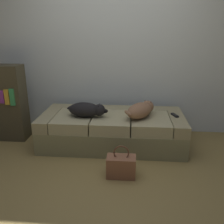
{
  "coord_description": "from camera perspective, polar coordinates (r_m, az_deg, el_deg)",
  "views": [
    {
      "loc": [
        0.27,
        -2.18,
        1.57
      ],
      "look_at": [
        0.0,
        0.98,
        0.5
      ],
      "focal_mm": 39.47,
      "sensor_mm": 36.0,
      "label": 1
    }
  ],
  "objects": [
    {
      "name": "tv_remote",
      "position": [
        3.44,
        14.34,
        -0.72
      ],
      "size": [
        0.09,
        0.16,
        0.02
      ],
      "primitive_type": "cube",
      "rotation": [
        0.0,
        0.0,
        0.36
      ],
      "color": "black",
      "rests_on": "couch"
    },
    {
      "name": "couch",
      "position": [
        3.49,
        0.07,
        -4.05
      ],
      "size": [
        1.96,
        0.88,
        0.45
      ],
      "color": "#7F7C54",
      "rests_on": "ground"
    },
    {
      "name": "bookshelf",
      "position": [
        3.9,
        -23.41,
        1.95
      ],
      "size": [
        0.56,
        0.3,
        1.1
      ],
      "color": "#433D29",
      "rests_on": "ground"
    },
    {
      "name": "handbag",
      "position": [
        2.8,
        2.13,
        -12.41
      ],
      "size": [
        0.32,
        0.18,
        0.38
      ],
      "color": "brown",
      "rests_on": "ground"
    },
    {
      "name": "dog_tan",
      "position": [
        3.29,
        6.71,
        0.5
      ],
      "size": [
        0.45,
        0.55,
        0.2
      ],
      "color": "#876044",
      "rests_on": "couch"
    },
    {
      "name": "ground_plane",
      "position": [
        2.7,
        -1.84,
        -16.94
      ],
      "size": [
        10.0,
        10.0,
        0.0
      ],
      "primitive_type": "plane",
      "color": "olive"
    },
    {
      "name": "back_wall",
      "position": [
        3.83,
        0.87,
        16.12
      ],
      "size": [
        6.4,
        0.1,
        2.8
      ],
      "primitive_type": "cube",
      "color": "silver",
      "rests_on": "ground"
    },
    {
      "name": "dog_dark",
      "position": [
        3.3,
        -5.82,
        0.54
      ],
      "size": [
        0.57,
        0.28,
        0.19
      ],
      "color": "black",
      "rests_on": "couch"
    }
  ]
}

